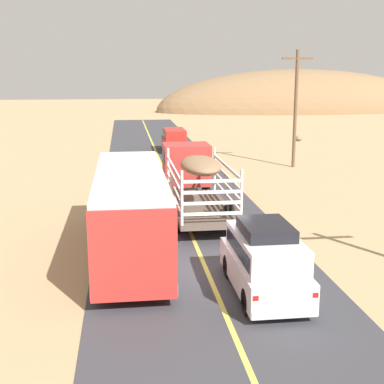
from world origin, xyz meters
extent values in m
plane|color=tan|center=(0.00, 0.00, 0.00)|extent=(240.00, 240.00, 0.00)
cube|color=#38383D|center=(0.00, 0.00, 0.01)|extent=(8.00, 120.00, 0.02)
cube|color=#D8CC4C|center=(0.00, 0.00, 0.02)|extent=(0.16, 117.60, 0.00)
cube|color=silver|center=(1.46, -1.92, 0.70)|extent=(1.90, 4.60, 0.90)
cube|color=silver|center=(1.46, -2.07, 1.55)|extent=(1.75, 3.59, 0.80)
cube|color=#192333|center=(1.46, -2.07, 1.57)|extent=(1.79, 3.22, 0.44)
cube|color=silver|center=(1.46, -4.14, 0.37)|extent=(1.86, 0.20, 0.24)
cube|color=red|center=(0.63, -4.20, 0.88)|extent=(0.16, 0.06, 0.14)
cube|color=red|center=(2.29, -4.20, 0.88)|extent=(0.16, 0.06, 0.14)
cube|color=black|center=(1.46, -2.02, 2.13)|extent=(1.42, 2.07, 0.36)
cylinder|color=black|center=(0.64, -0.49, 0.40)|extent=(0.26, 0.76, 0.76)
cylinder|color=black|center=(2.28, -0.49, 0.40)|extent=(0.26, 0.76, 0.76)
cylinder|color=black|center=(0.64, -3.34, 0.40)|extent=(0.26, 0.76, 0.76)
cylinder|color=black|center=(2.28, -3.34, 0.40)|extent=(0.26, 0.76, 0.76)
cube|color=#B2332D|center=(0.64, 11.58, 1.82)|extent=(2.50, 2.20, 2.20)
cube|color=#192333|center=(0.64, 11.58, 2.27)|extent=(2.53, 1.54, 0.70)
cube|color=brown|center=(0.64, 6.18, 0.72)|extent=(2.50, 6.40, 0.24)
cylinder|color=silver|center=(-0.55, 9.32, 1.94)|extent=(0.12, 0.12, 2.20)
cylinder|color=silver|center=(1.83, 9.32, 1.94)|extent=(0.12, 0.12, 2.20)
cylinder|color=silver|center=(-0.55, 3.04, 1.94)|extent=(0.12, 0.12, 2.20)
cylinder|color=silver|center=(1.83, 3.04, 1.94)|extent=(0.12, 0.12, 2.20)
cube|color=silver|center=(-0.57, 6.18, 1.28)|extent=(0.08, 6.30, 0.12)
cube|color=silver|center=(1.85, 6.18, 1.28)|extent=(0.08, 6.30, 0.12)
cube|color=silver|center=(0.64, 3.02, 1.28)|extent=(2.40, 0.08, 0.12)
cube|color=silver|center=(-0.57, 6.18, 1.72)|extent=(0.08, 6.30, 0.12)
cube|color=silver|center=(1.85, 6.18, 1.72)|extent=(0.08, 6.30, 0.12)
cube|color=silver|center=(0.64, 3.02, 1.72)|extent=(2.40, 0.08, 0.12)
cube|color=silver|center=(-0.57, 6.18, 2.16)|extent=(0.08, 6.30, 0.12)
cube|color=silver|center=(1.85, 6.18, 2.16)|extent=(0.08, 6.30, 0.12)
cube|color=silver|center=(0.64, 3.02, 2.16)|extent=(2.40, 0.08, 0.12)
cube|color=silver|center=(-0.57, 6.18, 2.60)|extent=(0.08, 6.30, 0.12)
cube|color=silver|center=(1.85, 6.18, 2.60)|extent=(0.08, 6.30, 0.12)
cube|color=silver|center=(0.64, 3.02, 2.60)|extent=(2.40, 0.08, 0.12)
ellipsoid|color=#8C6B4C|center=(0.64, 6.18, 2.69)|extent=(1.75, 3.84, 0.70)
cylinder|color=black|center=(-0.45, 11.58, 0.57)|extent=(0.32, 1.10, 1.10)
cylinder|color=black|center=(1.73, 11.58, 0.57)|extent=(0.32, 1.10, 1.10)
cylinder|color=black|center=(-0.45, 4.90, 0.57)|extent=(0.32, 1.10, 1.10)
cylinder|color=black|center=(1.73, 4.90, 0.57)|extent=(0.32, 1.10, 1.10)
cube|color=red|center=(-2.56, 2.14, 1.72)|extent=(2.50, 10.00, 2.70)
cube|color=white|center=(-2.56, 2.14, 3.15)|extent=(2.45, 9.80, 0.16)
cube|color=#192333|center=(-2.56, 2.14, 2.19)|extent=(2.54, 9.20, 0.80)
cube|color=silver|center=(-2.56, 2.14, 0.57)|extent=(2.53, 9.80, 0.36)
cylinder|color=black|center=(-3.66, 5.39, 0.52)|extent=(0.30, 1.00, 1.00)
cylinder|color=black|center=(-1.46, 5.39, 0.52)|extent=(0.30, 1.00, 1.00)
cylinder|color=black|center=(-3.66, -1.11, 0.52)|extent=(0.30, 1.00, 1.00)
cylinder|color=black|center=(-1.46, -1.11, 0.52)|extent=(0.30, 1.00, 1.00)
cube|color=#B2261E|center=(1.61, 28.73, 0.70)|extent=(1.90, 4.60, 0.90)
cube|color=#B2261E|center=(1.61, 28.58, 1.55)|extent=(1.75, 3.59, 0.80)
cube|color=#192333|center=(1.61, 28.58, 1.57)|extent=(1.79, 3.22, 0.44)
cube|color=silver|center=(1.61, 26.51, 0.37)|extent=(1.86, 0.20, 0.24)
cube|color=red|center=(0.78, 26.45, 0.88)|extent=(0.16, 0.06, 0.14)
cube|color=red|center=(2.44, 26.45, 0.88)|extent=(0.16, 0.06, 0.14)
cylinder|color=black|center=(0.79, 30.16, 0.40)|extent=(0.26, 0.76, 0.76)
cylinder|color=black|center=(2.43, 30.16, 0.40)|extent=(0.26, 0.76, 0.76)
cylinder|color=black|center=(0.79, 27.31, 0.40)|extent=(0.26, 0.76, 0.76)
cylinder|color=black|center=(2.43, 27.31, 0.40)|extent=(0.26, 0.76, 0.76)
cylinder|color=brown|center=(9.45, 19.86, 4.14)|extent=(0.24, 0.24, 8.28)
cube|color=brown|center=(9.45, 19.86, 7.68)|extent=(2.20, 0.14, 0.14)
ellipsoid|color=#84705B|center=(14.62, 34.17, 0.28)|extent=(0.73, 0.73, 0.56)
ellipsoid|color=olive|center=(27.97, 74.20, 0.00)|extent=(50.30, 18.52, 14.42)
camera|label=1|loc=(-2.74, -17.09, 6.78)|focal=49.80mm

